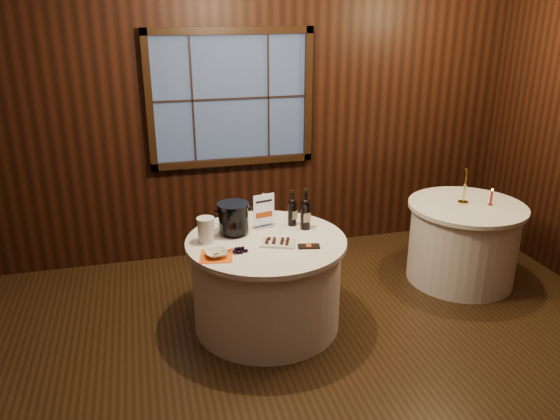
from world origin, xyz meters
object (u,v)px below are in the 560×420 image
object	(u,v)px
port_bottle_right	(305,212)
port_bottle_left	(292,210)
main_table	(267,282)
ice_bucket	(234,218)
sign_stand	(263,216)
brass_candlestick	(465,191)
cracker_bowl	(216,253)
glass_pitcher	(206,230)
side_table	(463,242)
chocolate_plate	(278,242)
chocolate_box	(309,246)
red_candle	(491,199)
grape_bunch	(240,250)

from	to	relation	value
port_bottle_right	port_bottle_left	bearing A→B (deg)	124.82
main_table	ice_bucket	bearing A→B (deg)	143.39
sign_stand	brass_candlestick	size ratio (longest dim) A/B	0.86
port_bottle_left	cracker_bowl	distance (m)	0.84
ice_bucket	cracker_bowl	size ratio (longest dim) A/B	1.62
port_bottle_left	glass_pitcher	size ratio (longest dim) A/B	1.55
brass_candlestick	side_table	bearing A→B (deg)	-58.85
main_table	port_bottle_right	bearing A→B (deg)	19.48
chocolate_plate	cracker_bowl	distance (m)	0.51
port_bottle_right	brass_candlestick	xyz separation A→B (m)	(1.61, 0.21, -0.02)
chocolate_box	cracker_bowl	distance (m)	0.71
main_table	port_bottle_left	bearing A→B (deg)	39.37
main_table	chocolate_plate	distance (m)	0.42
side_table	port_bottle_right	size ratio (longest dim) A/B	3.13
red_candle	chocolate_plate	bearing A→B (deg)	-170.99
chocolate_plate	port_bottle_right	bearing A→B (deg)	39.42
main_table	port_bottle_left	xyz separation A→B (m)	(0.28, 0.23, 0.52)
port_bottle_right	glass_pitcher	size ratio (longest dim) A/B	1.73
port_bottle_left	ice_bucket	xyz separation A→B (m)	(-0.51, -0.06, 0.00)
sign_stand	ice_bucket	distance (m)	0.28
chocolate_plate	brass_candlestick	world-z (taller)	brass_candlestick
chocolate_box	brass_candlestick	size ratio (longest dim) A/B	0.48
glass_pitcher	cracker_bowl	distance (m)	0.30
sign_stand	port_bottle_right	world-z (taller)	port_bottle_right
chocolate_box	red_candle	size ratio (longest dim) A/B	1.02
chocolate_box	red_candle	distance (m)	1.96
sign_stand	port_bottle_right	xyz separation A→B (m)	(0.33, -0.12, 0.05)
port_bottle_right	glass_pitcher	distance (m)	0.83
sign_stand	port_bottle_right	distance (m)	0.35
cracker_bowl	grape_bunch	bearing A→B (deg)	8.58
grape_bunch	brass_candlestick	size ratio (longest dim) A/B	0.52
chocolate_plate	grape_bunch	xyz separation A→B (m)	(-0.32, -0.07, 0.01)
port_bottle_right	cracker_bowl	distance (m)	0.87
sign_stand	cracker_bowl	size ratio (longest dim) A/B	1.85
grape_bunch	port_bottle_right	bearing A→B (deg)	27.37
sign_stand	grape_bunch	xyz separation A→B (m)	(-0.29, -0.44, -0.08)
side_table	port_bottle_right	bearing A→B (deg)	-174.02
port_bottle_left	chocolate_box	bearing A→B (deg)	-114.43
side_table	port_bottle_right	xyz separation A→B (m)	(-1.64, -0.17, 0.53)
sign_stand	ice_bucket	xyz separation A→B (m)	(-0.27, -0.08, 0.04)
main_table	side_table	xyz separation A→B (m)	(2.00, 0.30, 0.00)
chocolate_box	glass_pitcher	xyz separation A→B (m)	(-0.74, 0.30, 0.09)
sign_stand	port_bottle_left	bearing A→B (deg)	-16.81
glass_pitcher	red_candle	bearing A→B (deg)	-8.47
sign_stand	red_candle	bearing A→B (deg)	-13.16
port_bottle_left	cracker_bowl	xyz separation A→B (m)	(-0.71, -0.44, -0.11)
side_table	chocolate_box	size ratio (longest dim) A/B	6.42
ice_bucket	glass_pitcher	xyz separation A→B (m)	(-0.23, -0.10, -0.04)
sign_stand	glass_pitcher	distance (m)	0.53
port_bottle_left	glass_pitcher	bearing A→B (deg)	167.41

